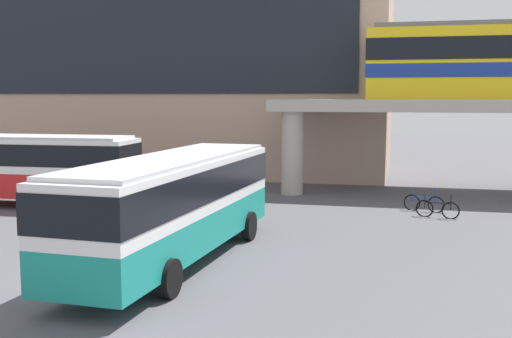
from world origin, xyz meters
TOP-DOWN VIEW (x-y plane):
  - ground_plane at (0.00, 10.00)m, footprint 120.00×120.00m
  - station_building at (-8.17, 25.91)m, footprint 31.22×11.84m
  - bus_main at (1.83, 1.99)m, footprint 3.21×11.17m
  - bus_secondary at (-8.72, 9.81)m, footprint 11.11×3.02m
  - bicycle_black at (9.87, 11.15)m, footprint 1.75×0.50m
  - bicycle_blue at (9.36, 12.50)m, footprint 1.73×0.57m
  - pedestrian_near_building at (1.48, 10.14)m, footprint 0.36×0.46m

SIDE VIEW (x-z plane):
  - ground_plane at x=0.00m, z-range 0.00..0.00m
  - bicycle_black at x=9.87m, z-range -0.16..0.88m
  - bicycle_blue at x=9.36m, z-range -0.16..0.88m
  - pedestrian_near_building at x=1.48m, z-range -0.05..1.74m
  - bus_main at x=1.83m, z-range 0.38..3.60m
  - bus_secondary at x=-8.72m, z-range 0.38..3.60m
  - station_building at x=-8.17m, z-range 0.00..19.06m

